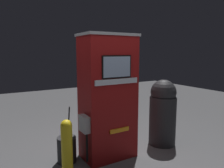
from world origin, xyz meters
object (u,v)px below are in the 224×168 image
at_px(safety_bollard, 67,150).
at_px(trash_bin, 163,112).
at_px(squeegee_bucket, 67,149).
at_px(gas_pump, 108,97).

height_order(safety_bollard, trash_bin, trash_bin).
bearing_deg(trash_bin, safety_bollard, -171.03).
distance_m(safety_bollard, trash_bin, 1.93).
bearing_deg(squeegee_bucket, safety_bollard, -108.01).
distance_m(gas_pump, squeegee_bucket, 1.01).
bearing_deg(trash_bin, squeegee_bucket, 172.19).
xyz_separation_m(gas_pump, squeegee_bucket, (-0.63, 0.15, -0.77)).
distance_m(trash_bin, squeegee_bucket, 1.79).
distance_m(gas_pump, safety_bollard, 1.04).
bearing_deg(gas_pump, safety_bollard, -154.47).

